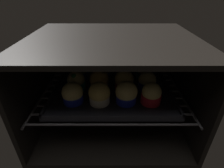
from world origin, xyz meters
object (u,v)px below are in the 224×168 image
object	(u,v)px
muffin_row2_col1	(101,71)
muffin_row2_col2	(123,71)
muffin_row2_col3	(144,70)
muffin_row0_col2	(126,93)
muffin_row0_col1	(99,94)
muffin_row2_col0	(80,70)
baking_tray	(112,89)
muffin_row0_col3	(151,94)
muffin_row1_col0	(76,81)
muffin_row1_col2	(124,80)
muffin_row0_col0	(73,94)
muffin_row1_col3	(147,81)
muffin_row1_col1	(99,81)

from	to	relation	value
muffin_row2_col1	muffin_row2_col2	bearing A→B (deg)	4.31
muffin_row2_col2	muffin_row2_col3	xyz separation A→B (cm)	(9.22, -0.30, 0.51)
muffin_row0_col2	muffin_row2_col1	distance (cm)	20.40
muffin_row0_col1	muffin_row2_col1	distance (cm)	18.30
muffin_row0_col1	muffin_row0_col2	size ratio (longest dim) A/B	0.97
muffin_row2_col0	baking_tray	bearing A→B (deg)	-32.85
muffin_row0_col3	muffin_row1_col0	xyz separation A→B (cm)	(-27.34, 8.92, -0.06)
muffin_row0_col2	muffin_row2_col2	distance (cm)	18.80
muffin_row0_col2	muffin_row0_col3	world-z (taller)	muffin_row0_col2
muffin_row1_col2	muffin_row0_col0	bearing A→B (deg)	-153.63
muffin_row1_col0	muffin_row1_col3	world-z (taller)	muffin_row1_col0
muffin_row0_col3	muffin_row2_col1	bearing A→B (deg)	134.60
baking_tray	muffin_row0_col1	world-z (taller)	muffin_row0_col1
muffin_row1_col2	muffin_row1_col3	xyz separation A→B (cm)	(8.98, -0.19, -0.36)
muffin_row0_col1	muffin_row2_col0	xyz separation A→B (cm)	(-9.55, 18.36, 0.38)
muffin_row0_col2	muffin_row2_col2	world-z (taller)	muffin_row0_col2
muffin_row1_col2	muffin_row1_col3	distance (cm)	8.99
muffin_row1_col0	muffin_row2_col2	distance (cm)	21.22
muffin_row2_col2	muffin_row2_col1	bearing A→B (deg)	-175.69
muffin_row0_col0	muffin_row0_col3	bearing A→B (deg)	-0.71
muffin_row1_col3	muffin_row2_col0	size ratio (longest dim) A/B	0.87
muffin_row0_col3	muffin_row1_col0	distance (cm)	28.76
baking_tray	muffin_row2_col2	distance (cm)	11.35
muffin_row2_col3	muffin_row0_col2	bearing A→B (deg)	-116.28
muffin_row0_col2	muffin_row0_col3	bearing A→B (deg)	-0.98
muffin_row1_col1	muffin_row1_col2	bearing A→B (deg)	-1.31
muffin_row1_col0	muffin_row2_col0	bearing A→B (deg)	89.86
muffin_row0_col1	muffin_row1_col2	xyz separation A→B (cm)	(9.02, 9.46, 0.07)
baking_tray	muffin_row1_col2	size ratio (longest dim) A/B	5.77
muffin_row1_col3	muffin_row2_col3	world-z (taller)	muffin_row2_col3
muffin_row0_col2	muffin_row1_col1	xyz separation A→B (cm)	(-9.90, 9.47, -0.25)
muffin_row0_col2	muffin_row2_col0	world-z (taller)	muffin_row2_col0
muffin_row0_col3	muffin_row2_col2	distance (cm)	20.81
muffin_row0_col3	muffin_row2_col3	size ratio (longest dim) A/B	0.95
muffin_row1_col0	muffin_row0_col1	bearing A→B (deg)	-43.17
muffin_row1_col3	muffin_row2_col2	size ratio (longest dim) A/B	0.99
muffin_row0_col0	muffin_row0_col2	distance (cm)	18.48
muffin_row1_col1	muffin_row1_col3	bearing A→B (deg)	-1.27
muffin_row1_col0	muffin_row2_col3	xyz separation A→B (cm)	(27.93, 9.72, 0.27)
muffin_row2_col0	muffin_row0_col0	bearing A→B (deg)	-89.06
muffin_row0_col1	muffin_row1_col3	size ratio (longest dim) A/B	1.08
muffin_row2_col0	muffin_row2_col3	distance (cm)	27.91
muffin_row1_col1	muffin_row2_col0	xyz separation A→B (cm)	(-8.88, 8.68, 0.47)
muffin_row0_col2	muffin_row0_col3	size ratio (longest dim) A/B	1.06
muffin_row1_col0	muffin_row2_col2	size ratio (longest dim) A/B	1.03
muffin_row0_col0	muffin_row2_col1	size ratio (longest dim) A/B	0.98
muffin_row0_col1	muffin_row2_col1	xyz separation A→B (cm)	(-0.22, 18.30, -0.09)
muffin_row0_col3	muffin_row1_col0	world-z (taller)	muffin_row0_col3
muffin_row2_col2	muffin_row0_col1	bearing A→B (deg)	-115.67
muffin_row0_col3	muffin_row1_col3	distance (cm)	9.21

